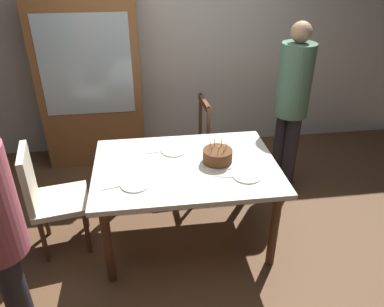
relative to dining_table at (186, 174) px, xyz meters
name	(u,v)px	position (x,y,z in m)	size (l,w,h in m)	color
ground	(187,235)	(0.00, 0.00, -0.66)	(6.40, 6.40, 0.00)	brown
back_wall	(166,42)	(0.00, 1.85, 0.64)	(6.40, 0.10, 2.60)	beige
dining_table	(186,174)	(0.00, 0.00, 0.00)	(1.47, 1.05, 0.74)	silver
birthday_cake	(218,157)	(0.26, -0.01, 0.15)	(0.28, 0.28, 0.19)	silver
plate_near_celebrant	(135,184)	(-0.41, -0.24, 0.09)	(0.22, 0.22, 0.01)	white
plate_far_side	(174,151)	(-0.07, 0.24, 0.09)	(0.22, 0.22, 0.01)	white
plate_near_guest	(247,176)	(0.44, -0.24, 0.09)	(0.22, 0.22, 0.01)	white
fork_near_celebrant	(113,187)	(-0.57, -0.25, 0.09)	(0.18, 0.02, 0.01)	silver
fork_far_side	(155,152)	(-0.23, 0.24, 0.09)	(0.18, 0.02, 0.01)	silver
fork_near_guest	(226,176)	(0.28, -0.22, 0.09)	(0.18, 0.02, 0.01)	silver
chair_spindle_back	(188,146)	(0.12, 0.85, -0.20)	(0.47, 0.47, 0.95)	#56331E
chair_upholstered	(47,195)	(-1.13, 0.03, -0.12)	(0.51, 0.51, 0.95)	beige
person_guest	(292,100)	(1.12, 0.67, 0.33)	(0.32, 0.32, 1.72)	#262328
china_cabinet	(91,82)	(-0.87, 1.56, 0.30)	(1.10, 0.45, 1.90)	brown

